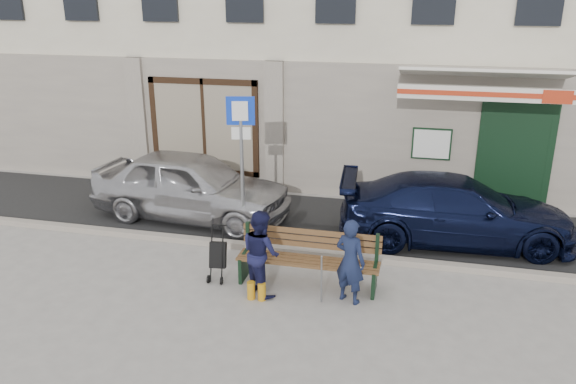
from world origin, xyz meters
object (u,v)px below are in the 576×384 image
(bench, at_px, (305,260))
(parking_sign, at_px, (241,145))
(man, at_px, (350,261))
(stroller, at_px, (218,256))
(car_navy, at_px, (456,210))
(car_silver, at_px, (191,185))
(woman, at_px, (261,252))

(bench, bearing_deg, parking_sign, 135.87)
(bench, relative_size, man, 1.70)
(stroller, bearing_deg, car_navy, 25.48)
(bench, bearing_deg, stroller, -174.53)
(car_navy, distance_m, bench, 3.51)
(car_navy, bearing_deg, man, 143.74)
(car_silver, height_order, stroller, car_silver)
(man, height_order, stroller, man)
(man, bearing_deg, car_navy, -98.06)
(man, distance_m, woman, 1.45)
(parking_sign, height_order, man, parking_sign)
(car_silver, distance_m, woman, 3.69)
(car_navy, bearing_deg, bench, 129.34)
(car_navy, relative_size, stroller, 4.70)
(bench, height_order, man, man)
(parking_sign, relative_size, bench, 1.20)
(man, xyz_separation_m, stroller, (-2.30, 0.23, -0.28))
(parking_sign, height_order, woman, parking_sign)
(bench, distance_m, man, 0.91)
(car_silver, height_order, bench, car_silver)
(car_navy, relative_size, parking_sign, 1.57)
(car_navy, xyz_separation_m, parking_sign, (-4.09, -0.91, 1.30))
(woman, bearing_deg, stroller, 26.60)
(car_silver, height_order, woman, car_silver)
(car_navy, height_order, bench, car_navy)
(man, bearing_deg, parking_sign, -15.02)
(car_navy, distance_m, woman, 4.26)
(parking_sign, relative_size, stroller, 2.99)
(woman, height_order, stroller, woman)
(car_silver, bearing_deg, car_navy, -84.22)
(car_silver, relative_size, stroller, 4.52)
(stroller, bearing_deg, bench, -1.62)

